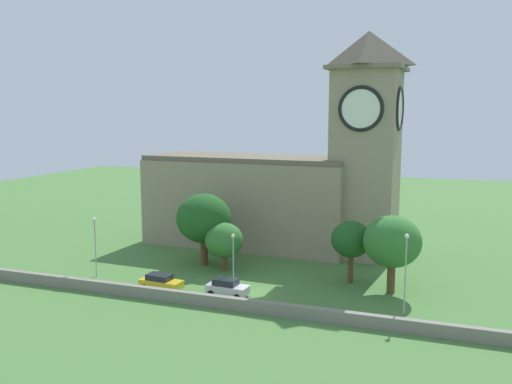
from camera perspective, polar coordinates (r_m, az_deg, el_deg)
name	(u,v)px	position (r m, az deg, el deg)	size (l,w,h in m)	color
ground_plane	(287,259)	(71.39, 3.27, -7.07)	(200.00, 200.00, 0.00)	#477538
church	(284,183)	(75.39, 3.04, 0.93)	(36.55, 12.04, 29.35)	gray
quay_barrier	(229,303)	(53.50, -2.86, -11.69)	(59.71, 0.70, 1.22)	gray
car_yellow	(161,282)	(59.97, -10.06, -9.35)	(4.84, 2.41, 1.66)	gold
car_silver	(227,287)	(57.10, -3.08, -10.06)	(4.52, 2.38, 1.83)	silver
streetlamp_west_end	(95,237)	(65.23, -16.72, -4.63)	(0.44, 0.44, 7.04)	#9EA0A5
streetlamp_west_mid	(233,251)	(58.41, -2.43, -6.32)	(0.44, 0.44, 6.11)	#9EA0A5
streetlamp_central	(406,262)	(52.64, 15.61, -7.15)	(0.44, 0.44, 7.83)	#9EA0A5
tree_riverside_west	(224,240)	(65.26, -3.41, -5.14)	(4.65, 4.65, 5.87)	brown
tree_riverside_east	(351,240)	(61.07, 10.07, -5.00)	(4.52, 4.52, 7.07)	brown
tree_by_tower	(204,219)	(67.62, -5.57, -2.82)	(6.85, 6.85, 9.04)	brown
tree_churchyard	(392,242)	(58.50, 14.26, -5.15)	(6.09, 6.09, 8.33)	brown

